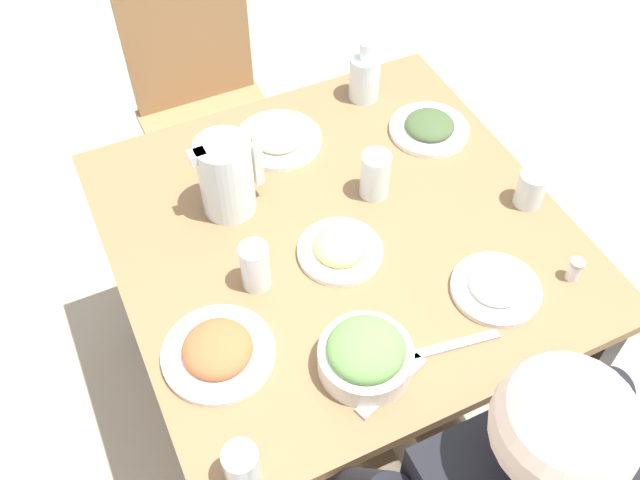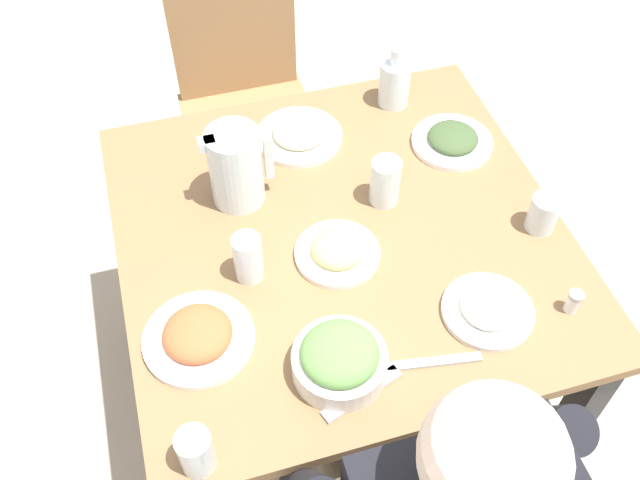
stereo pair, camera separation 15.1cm
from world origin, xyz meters
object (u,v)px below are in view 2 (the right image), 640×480
at_px(water_pitcher, 236,167).
at_px(salad_bowl, 340,359).
at_px(chair_far, 245,97).
at_px(oil_carafe, 394,84).
at_px(water_glass_center, 543,213).
at_px(plate_fries, 337,251).
at_px(water_glass_far_right, 385,182).
at_px(water_glass_near_left, 248,258).
at_px(water_glass_near_right, 196,452).
at_px(plate_dolmas, 452,140).
at_px(dining_table, 340,262).
at_px(plate_rice_curry, 198,336).
at_px(salt_shaker, 573,302).
at_px(plate_beans, 299,134).
at_px(plate_yoghurt, 489,308).

relative_size(water_pitcher, salad_bowl, 1.06).
xyz_separation_m(chair_far, water_pitcher, (-0.13, -0.63, 0.32)).
bearing_deg(oil_carafe, water_glass_center, -71.66).
relative_size(water_pitcher, plate_fries, 1.03).
bearing_deg(water_pitcher, water_glass_far_right, -17.79).
distance_m(water_glass_near_left, water_glass_near_right, 0.41).
bearing_deg(water_glass_near_right, water_glass_center, 21.55).
bearing_deg(water_pitcher, water_glass_center, -24.08).
relative_size(chair_far, plate_dolmas, 4.45).
xyz_separation_m(dining_table, plate_rice_curry, (-0.35, -0.19, 0.13)).
bearing_deg(chair_far, salt_shaker, -68.46).
height_order(water_glass_near_left, water_glass_near_right, water_glass_near_left).
height_order(water_pitcher, water_glass_near_left, water_pitcher).
bearing_deg(water_glass_far_right, water_pitcher, 162.21).
relative_size(dining_table, salt_shaker, 17.98).
height_order(plate_fries, salt_shaker, salt_shaker).
relative_size(plate_rice_curry, plate_beans, 1.03).
distance_m(water_glass_near_left, salt_shaker, 0.66).
height_order(plate_fries, water_glass_far_right, water_glass_far_right).
bearing_deg(water_pitcher, salad_bowl, -80.21).
bearing_deg(salad_bowl, water_glass_near_left, 112.58).
relative_size(chair_far, salt_shaker, 16.42).
bearing_deg(plate_dolmas, water_glass_center, -75.15).
bearing_deg(water_glass_center, plate_rice_curry, -174.17).
height_order(plate_fries, plate_yoghurt, plate_yoghurt).
xyz_separation_m(plate_beans, water_glass_near_right, (-0.38, -0.75, 0.03)).
bearing_deg(plate_beans, salt_shaker, -58.69).
xyz_separation_m(water_pitcher, plate_rice_curry, (-0.16, -0.36, -0.08)).
relative_size(salad_bowl, salt_shaker, 3.32).
relative_size(water_glass_near_left, salt_shaker, 2.12).
bearing_deg(plate_rice_curry, plate_dolmas, 28.70).
height_order(chair_far, salt_shaker, chair_far).
xyz_separation_m(plate_beans, water_glass_far_right, (0.13, -0.25, 0.04)).
xyz_separation_m(chair_far, water_glass_center, (0.49, -0.91, 0.27)).
distance_m(dining_table, water_glass_center, 0.47).
distance_m(plate_beans, water_glass_center, 0.61).
relative_size(water_glass_far_right, water_glass_near_right, 1.19).
distance_m(water_glass_center, water_glass_near_right, 0.88).
relative_size(salad_bowl, water_glass_center, 2.04).
height_order(plate_yoghurt, plate_rice_curry, plate_rice_curry).
height_order(plate_rice_curry, oil_carafe, oil_carafe).
height_order(water_glass_near_right, salt_shaker, water_glass_near_right).
distance_m(plate_yoghurt, salt_shaker, 0.17).
height_order(plate_rice_curry, plate_beans, plate_rice_curry).
height_order(plate_beans, water_glass_near_right, water_glass_near_right).
bearing_deg(salad_bowl, water_glass_center, 22.36).
bearing_deg(salt_shaker, plate_yoghurt, 166.72).
distance_m(water_pitcher, water_glass_near_left, 0.23).
height_order(dining_table, salad_bowl, salad_bowl).
height_order(water_glass_far_right, water_glass_near_right, water_glass_far_right).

